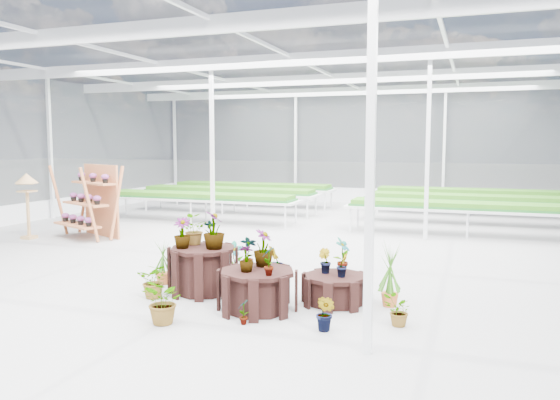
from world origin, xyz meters
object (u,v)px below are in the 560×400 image
(plinth_tall, at_px, (203,270))
(plinth_low, at_px, (335,289))
(plinth_mid, at_px, (257,290))
(shelf_rack, at_px, (87,202))
(bird_table, at_px, (28,206))

(plinth_tall, xyz_separation_m, plinth_low, (2.20, 0.10, -0.15))
(plinth_mid, distance_m, plinth_low, 1.22)
(plinth_low, relative_size, shelf_rack, 0.53)
(plinth_tall, height_order, bird_table, bird_table)
(plinth_mid, bearing_deg, bird_table, 155.06)
(shelf_rack, xyz_separation_m, bird_table, (-1.32, -0.64, -0.10))
(bird_table, bearing_deg, shelf_rack, 42.59)
(plinth_low, relative_size, bird_table, 0.59)
(plinth_tall, distance_m, plinth_mid, 1.34)
(plinth_mid, height_order, plinth_low, plinth_mid)
(plinth_mid, relative_size, bird_table, 0.68)
(plinth_mid, bearing_deg, plinth_low, 34.99)
(shelf_rack, bearing_deg, plinth_mid, -9.44)
(plinth_tall, distance_m, shelf_rack, 6.41)
(plinth_low, bearing_deg, plinth_tall, -177.40)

